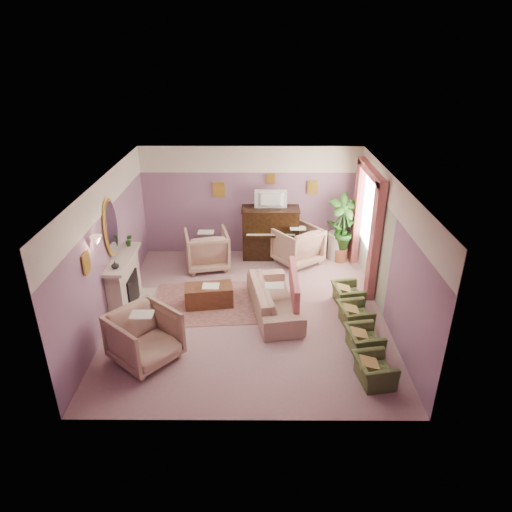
{
  "coord_description": "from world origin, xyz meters",
  "views": [
    {
      "loc": [
        0.18,
        -8.08,
        5.13
      ],
      "look_at": [
        0.14,
        0.4,
        1.09
      ],
      "focal_mm": 32.0,
      "sensor_mm": 36.0,
      "label": 1
    }
  ],
  "objects_px": {
    "sofa": "(274,293)",
    "floral_armchair_front": "(144,335)",
    "coffee_table": "(209,295)",
    "floral_armchair_left": "(207,248)",
    "olive_chair_c": "(355,312)",
    "side_table": "(338,246)",
    "olive_chair_b": "(364,337)",
    "floral_armchair_right": "(297,243)",
    "television": "(271,198)",
    "olive_chair_d": "(348,292)",
    "piano": "(270,233)",
    "olive_chair_a": "(374,367)"
  },
  "relations": [
    {
      "from": "floral_armchair_front",
      "to": "floral_armchair_left",
      "type": "bearing_deg",
      "value": 79.07
    },
    {
      "from": "olive_chair_d",
      "to": "piano",
      "type": "bearing_deg",
      "value": 124.15
    },
    {
      "from": "piano",
      "to": "floral_armchair_left",
      "type": "height_order",
      "value": "piano"
    },
    {
      "from": "television",
      "to": "olive_chair_a",
      "type": "height_order",
      "value": "television"
    },
    {
      "from": "television",
      "to": "olive_chair_b",
      "type": "relative_size",
      "value": 1.18
    },
    {
      "from": "piano",
      "to": "olive_chair_d",
      "type": "relative_size",
      "value": 2.06
    },
    {
      "from": "coffee_table",
      "to": "side_table",
      "type": "distance_m",
      "value": 3.86
    },
    {
      "from": "olive_chair_a",
      "to": "floral_armchair_front",
      "type": "bearing_deg",
      "value": 171.85
    },
    {
      "from": "piano",
      "to": "floral_armchair_front",
      "type": "relative_size",
      "value": 1.33
    },
    {
      "from": "television",
      "to": "olive_chair_c",
      "type": "distance_m",
      "value": 3.73
    },
    {
      "from": "sofa",
      "to": "floral_armchair_front",
      "type": "height_order",
      "value": "floral_armchair_front"
    },
    {
      "from": "floral_armchair_left",
      "to": "floral_armchair_front",
      "type": "xyz_separation_m",
      "value": [
        -0.7,
        -3.64,
        0.0
      ]
    },
    {
      "from": "floral_armchair_left",
      "to": "side_table",
      "type": "bearing_deg",
      "value": 8.95
    },
    {
      "from": "olive_chair_c",
      "to": "olive_chair_d",
      "type": "relative_size",
      "value": 1.0
    },
    {
      "from": "floral_armchair_right",
      "to": "olive_chair_c",
      "type": "xyz_separation_m",
      "value": [
        0.93,
        -2.81,
        -0.23
      ]
    },
    {
      "from": "floral_armchair_left",
      "to": "olive_chair_b",
      "type": "height_order",
      "value": "floral_armchair_left"
    },
    {
      "from": "floral_armchair_front",
      "to": "olive_chair_b",
      "type": "height_order",
      "value": "floral_armchair_front"
    },
    {
      "from": "television",
      "to": "coffee_table",
      "type": "height_order",
      "value": "television"
    },
    {
      "from": "floral_armchair_left",
      "to": "floral_armchair_right",
      "type": "xyz_separation_m",
      "value": [
        2.23,
        0.26,
        0.0
      ]
    },
    {
      "from": "floral_armchair_front",
      "to": "side_table",
      "type": "relative_size",
      "value": 1.5
    },
    {
      "from": "olive_chair_b",
      "to": "side_table",
      "type": "xyz_separation_m",
      "value": [
        0.14,
        3.89,
        0.06
      ]
    },
    {
      "from": "piano",
      "to": "floral_armchair_right",
      "type": "height_order",
      "value": "piano"
    },
    {
      "from": "floral_armchair_left",
      "to": "olive_chair_c",
      "type": "relative_size",
      "value": 1.54
    },
    {
      "from": "piano",
      "to": "olive_chair_d",
      "type": "distance_m",
      "value": 2.86
    },
    {
      "from": "sofa",
      "to": "olive_chair_c",
      "type": "distance_m",
      "value": 1.66
    },
    {
      "from": "coffee_table",
      "to": "television",
      "type": "bearing_deg",
      "value": 60.07
    },
    {
      "from": "television",
      "to": "sofa",
      "type": "bearing_deg",
      "value": -89.55
    },
    {
      "from": "television",
      "to": "side_table",
      "type": "bearing_deg",
      "value": -1.33
    },
    {
      "from": "television",
      "to": "floral_armchair_front",
      "type": "height_order",
      "value": "television"
    },
    {
      "from": "olive_chair_b",
      "to": "side_table",
      "type": "distance_m",
      "value": 3.9
    },
    {
      "from": "olive_chair_d",
      "to": "coffee_table",
      "type": "bearing_deg",
      "value": -178.86
    },
    {
      "from": "floral_armchair_left",
      "to": "floral_armchair_right",
      "type": "relative_size",
      "value": 1.0
    },
    {
      "from": "television",
      "to": "sofa",
      "type": "distance_m",
      "value": 2.86
    },
    {
      "from": "olive_chair_b",
      "to": "floral_armchair_right",
      "type": "bearing_deg",
      "value": 104.3
    },
    {
      "from": "sofa",
      "to": "floral_armchair_right",
      "type": "xyz_separation_m",
      "value": [
        0.64,
        2.31,
        0.1
      ]
    },
    {
      "from": "olive_chair_a",
      "to": "olive_chair_d",
      "type": "xyz_separation_m",
      "value": [
        0.0,
        2.46,
        0.0
      ]
    },
    {
      "from": "television",
      "to": "olive_chair_d",
      "type": "distance_m",
      "value": 3.08
    },
    {
      "from": "piano",
      "to": "floral_armchair_left",
      "type": "xyz_separation_m",
      "value": [
        -1.57,
        -0.61,
        -0.12
      ]
    },
    {
      "from": "sofa",
      "to": "olive_chair_a",
      "type": "relative_size",
      "value": 3.12
    },
    {
      "from": "olive_chair_a",
      "to": "floral_armchair_left",
      "type": "bearing_deg",
      "value": 126.99
    },
    {
      "from": "television",
      "to": "floral_armchair_front",
      "type": "distance_m",
      "value": 4.9
    },
    {
      "from": "coffee_table",
      "to": "olive_chair_b",
      "type": "distance_m",
      "value": 3.34
    },
    {
      "from": "side_table",
      "to": "sofa",
      "type": "bearing_deg",
      "value": -123.64
    },
    {
      "from": "olive_chair_d",
      "to": "side_table",
      "type": "xyz_separation_m",
      "value": [
        0.14,
        2.25,
        0.06
      ]
    },
    {
      "from": "floral_armchair_right",
      "to": "olive_chair_a",
      "type": "distance_m",
      "value": 4.56
    },
    {
      "from": "floral_armchair_left",
      "to": "television",
      "type": "bearing_deg",
      "value": 19.62
    },
    {
      "from": "floral_armchair_left",
      "to": "olive_chair_d",
      "type": "distance_m",
      "value": 3.61
    },
    {
      "from": "piano",
      "to": "olive_chair_d",
      "type": "xyz_separation_m",
      "value": [
        1.59,
        -2.34,
        -0.36
      ]
    },
    {
      "from": "olive_chair_c",
      "to": "side_table",
      "type": "xyz_separation_m",
      "value": [
        0.14,
        3.07,
        0.06
      ]
    },
    {
      "from": "coffee_table",
      "to": "floral_armchair_left",
      "type": "relative_size",
      "value": 0.95
    }
  ]
}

